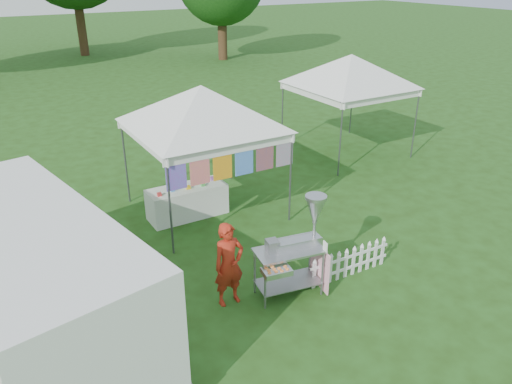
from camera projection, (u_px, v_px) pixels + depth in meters
ground at (289, 283)px, 9.19m from camera, size 120.00×120.00×0.00m
canopy_main at (201, 86)px, 10.68m from camera, size 4.24×4.24×3.45m
canopy_right at (352, 54)px, 14.42m from camera, size 4.24×4.24×3.45m
donut_cart at (300, 239)px, 8.52m from camera, size 1.42×0.88×1.82m
vendor at (229, 265)px, 8.37m from camera, size 0.56×0.37×1.52m
cargo_van at (27, 277)px, 7.35m from camera, size 2.98×5.44×2.14m
picket_fence at (350, 263)px, 9.29m from camera, size 1.80×0.07×0.56m
display_table at (187, 202)px, 11.52m from camera, size 1.80×0.70×0.73m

